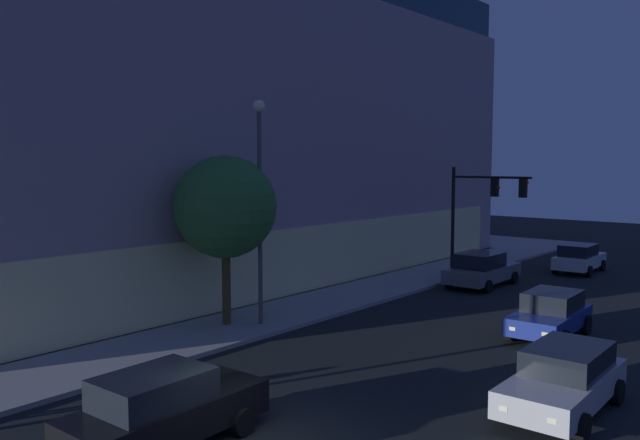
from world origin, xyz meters
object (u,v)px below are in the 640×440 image
object	(u,v)px
traffic_light_far_corner	(482,201)
car_silver	(564,379)
sidewalk_tree	(225,207)
car_grey	(481,269)
car_blue	(550,314)
car_black	(164,409)
street_lamp_sidewalk	(260,185)
car_white	(579,258)
modern_building	(153,127)

from	to	relation	value
traffic_light_far_corner	car_silver	world-z (taller)	traffic_light_far_corner
sidewalk_tree	car_grey	distance (m)	14.45
sidewalk_tree	car_blue	xyz separation A→B (m)	(6.44, -9.64, -3.67)
car_black	car_grey	size ratio (longest dim) A/B	0.96
street_lamp_sidewalk	car_blue	distance (m)	11.27
car_silver	car_white	xyz separation A→B (m)	(20.69, 6.29, -0.01)
car_silver	car_white	bearing A→B (deg)	16.91
traffic_light_far_corner	sidewalk_tree	bearing A→B (deg)	166.92
car_white	car_black	bearing A→B (deg)	-179.17
street_lamp_sidewalk	car_silver	xyz separation A→B (m)	(-0.88, -11.40, -4.46)
traffic_light_far_corner	street_lamp_sidewalk	size ratio (longest dim) A/B	0.70
modern_building	street_lamp_sidewalk	size ratio (longest dim) A/B	4.42
modern_building	car_silver	distance (m)	29.91
traffic_light_far_corner	modern_building	bearing A→B (deg)	107.88
modern_building	car_white	world-z (taller)	modern_building
car_silver	car_blue	xyz separation A→B (m)	(6.50, 2.71, -0.00)
car_blue	car_white	xyz separation A→B (m)	(14.19, 3.58, -0.00)
modern_building	car_grey	distance (m)	21.18
street_lamp_sidewalk	car_grey	size ratio (longest dim) A/B	1.71
car_black	car_white	world-z (taller)	car_black
street_lamp_sidewalk	sidewalk_tree	distance (m)	1.48
traffic_light_far_corner	sidewalk_tree	world-z (taller)	sidewalk_tree
car_black	car_grey	xyz separation A→B (m)	(21.13, 2.82, -0.03)
traffic_light_far_corner	car_black	xyz separation A→B (m)	(-21.78, -3.18, -3.29)
car_grey	car_white	world-z (taller)	car_grey
car_white	car_grey	bearing A→B (deg)	161.33
car_black	car_silver	distance (m)	9.59
car_blue	street_lamp_sidewalk	bearing A→B (deg)	122.91
modern_building	sidewalk_tree	bearing A→B (deg)	-117.71
traffic_light_far_corner	car_grey	distance (m)	3.40
modern_building	car_grey	xyz separation A→B (m)	(5.39, -19.09, -7.43)
modern_building	street_lamp_sidewalk	xyz separation A→B (m)	(-7.29, -16.39, -2.99)
street_lamp_sidewalk	sidewalk_tree	size ratio (longest dim) A/B	1.32
street_lamp_sidewalk	car_grey	xyz separation A→B (m)	(12.68, -2.70, -4.44)
traffic_light_far_corner	car_white	world-z (taller)	traffic_light_far_corner
sidewalk_tree	car_white	distance (m)	21.81
sidewalk_tree	car_black	bearing A→B (deg)	-139.70
car_blue	car_grey	size ratio (longest dim) A/B	0.85
car_grey	modern_building	bearing A→B (deg)	105.77
modern_building	car_silver	bearing A→B (deg)	-106.38
modern_building	car_blue	distance (m)	26.22
modern_building	car_silver	world-z (taller)	modern_building
street_lamp_sidewalk	car_blue	world-z (taller)	street_lamp_sidewalk
car_white	modern_building	bearing A→B (deg)	120.21
street_lamp_sidewalk	modern_building	bearing A→B (deg)	66.02
car_white	street_lamp_sidewalk	bearing A→B (deg)	165.54
car_grey	car_white	distance (m)	7.53
car_silver	car_grey	world-z (taller)	car_grey
car_black	car_silver	xyz separation A→B (m)	(7.57, -5.88, -0.04)
traffic_light_far_corner	street_lamp_sidewalk	distance (m)	13.58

